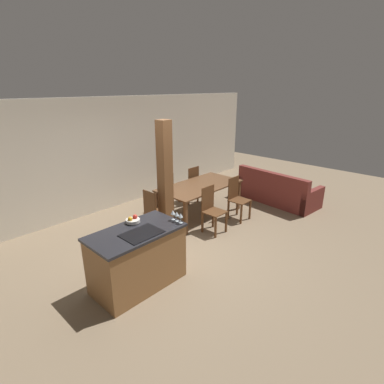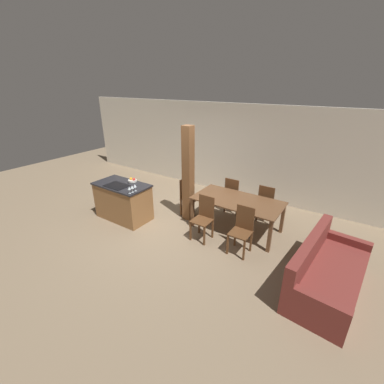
% 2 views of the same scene
% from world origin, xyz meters
% --- Properties ---
extents(ground_plane, '(16.00, 16.00, 0.00)m').
position_xyz_m(ground_plane, '(0.00, 0.00, 0.00)').
color(ground_plane, '#847056').
extents(wall_back, '(11.20, 0.08, 2.70)m').
position_xyz_m(wall_back, '(0.00, 2.78, 1.35)').
color(wall_back, silver).
rests_on(wall_back, ground_plane).
extents(kitchen_island, '(1.40, 0.77, 0.94)m').
position_xyz_m(kitchen_island, '(-1.15, -0.31, 0.47)').
color(kitchen_island, olive).
rests_on(kitchen_island, ground_plane).
extents(fruit_bowl, '(0.22, 0.22, 0.11)m').
position_xyz_m(fruit_bowl, '(-1.01, -0.07, 0.97)').
color(fruit_bowl, silver).
rests_on(fruit_bowl, kitchen_island).
extents(wine_glass_near, '(0.07, 0.07, 0.16)m').
position_xyz_m(wine_glass_near, '(-0.53, -0.62, 1.06)').
color(wine_glass_near, silver).
rests_on(wine_glass_near, kitchen_island).
extents(wine_glass_middle, '(0.07, 0.07, 0.16)m').
position_xyz_m(wine_glass_middle, '(-0.53, -0.54, 1.06)').
color(wine_glass_middle, silver).
rests_on(wine_glass_middle, kitchen_island).
extents(wine_glass_far, '(0.07, 0.07, 0.16)m').
position_xyz_m(wine_glass_far, '(-0.53, -0.45, 1.06)').
color(wine_glass_far, silver).
rests_on(wine_glass_far, kitchen_island).
extents(dining_table, '(2.01, 1.03, 0.76)m').
position_xyz_m(dining_table, '(1.47, 0.77, 0.67)').
color(dining_table, brown).
rests_on(dining_table, ground_plane).
extents(dining_chair_near_left, '(0.40, 0.40, 0.98)m').
position_xyz_m(dining_chair_near_left, '(1.02, 0.03, 0.51)').
color(dining_chair_near_left, brown).
rests_on(dining_chair_near_left, ground_plane).
extents(dining_chair_near_right, '(0.40, 0.40, 0.98)m').
position_xyz_m(dining_chair_near_right, '(1.92, 0.03, 0.51)').
color(dining_chair_near_right, brown).
rests_on(dining_chair_near_right, ground_plane).
extents(dining_chair_far_left, '(0.40, 0.40, 0.98)m').
position_xyz_m(dining_chair_far_left, '(1.02, 1.50, 0.51)').
color(dining_chair_far_left, brown).
rests_on(dining_chair_far_left, ground_plane).
extents(dining_chair_far_right, '(0.40, 0.40, 0.98)m').
position_xyz_m(dining_chair_far_right, '(1.92, 1.50, 0.51)').
color(dining_chair_far_right, brown).
rests_on(dining_chair_far_right, ground_plane).
extents(dining_chair_head_end, '(0.40, 0.40, 0.98)m').
position_xyz_m(dining_chair_head_end, '(0.09, 0.77, 0.51)').
color(dining_chair_head_end, brown).
rests_on(dining_chair_head_end, ground_plane).
extents(couch, '(1.08, 2.12, 0.87)m').
position_xyz_m(couch, '(3.54, -0.14, 0.28)').
color(couch, maroon).
rests_on(couch, ground_plane).
extents(timber_post, '(0.22, 0.22, 2.35)m').
position_xyz_m(timber_post, '(0.24, 0.57, 1.17)').
color(timber_post, brown).
rests_on(timber_post, ground_plane).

